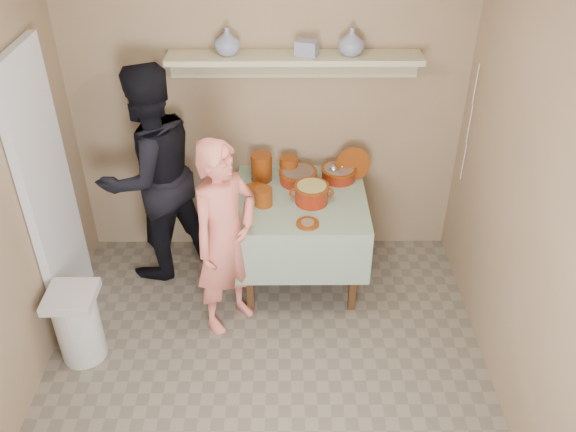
{
  "coord_description": "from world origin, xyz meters",
  "views": [
    {
      "loc": [
        0.13,
        -2.53,
        3.19
      ],
      "look_at": [
        0.15,
        0.75,
        0.95
      ],
      "focal_mm": 38.0,
      "sensor_mm": 36.0,
      "label": 1
    }
  ],
  "objects_px": {
    "person_cook": "(225,239)",
    "serving_table": "(301,210)",
    "trash_bin": "(78,324)",
    "cazuela_rice": "(312,192)",
    "person_helper": "(151,175)"
  },
  "relations": [
    {
      "from": "person_cook",
      "to": "serving_table",
      "type": "relative_size",
      "value": 1.52
    },
    {
      "from": "serving_table",
      "to": "trash_bin",
      "type": "bearing_deg",
      "value": -151.08
    },
    {
      "from": "person_cook",
      "to": "cazuela_rice",
      "type": "height_order",
      "value": "person_cook"
    },
    {
      "from": "person_helper",
      "to": "serving_table",
      "type": "relative_size",
      "value": 1.78
    },
    {
      "from": "serving_table",
      "to": "trash_bin",
      "type": "xyz_separation_m",
      "value": [
        -1.51,
        -0.84,
        -0.36
      ]
    },
    {
      "from": "cazuela_rice",
      "to": "trash_bin",
      "type": "distance_m",
      "value": 1.85
    },
    {
      "from": "trash_bin",
      "to": "serving_table",
      "type": "bearing_deg",
      "value": 28.92
    },
    {
      "from": "cazuela_rice",
      "to": "trash_bin",
      "type": "height_order",
      "value": "cazuela_rice"
    },
    {
      "from": "cazuela_rice",
      "to": "serving_table",
      "type": "bearing_deg",
      "value": 135.02
    },
    {
      "from": "person_helper",
      "to": "cazuela_rice",
      "type": "distance_m",
      "value": 1.22
    },
    {
      "from": "serving_table",
      "to": "cazuela_rice",
      "type": "distance_m",
      "value": 0.23
    },
    {
      "from": "person_cook",
      "to": "trash_bin",
      "type": "xyz_separation_m",
      "value": [
        -0.99,
        -0.35,
        -0.45
      ]
    },
    {
      "from": "trash_bin",
      "to": "cazuela_rice",
      "type": "bearing_deg",
      "value": 25.67
    },
    {
      "from": "serving_table",
      "to": "person_helper",
      "type": "bearing_deg",
      "value": 172.48
    },
    {
      "from": "person_cook",
      "to": "person_helper",
      "type": "relative_size",
      "value": 0.85
    }
  ]
}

